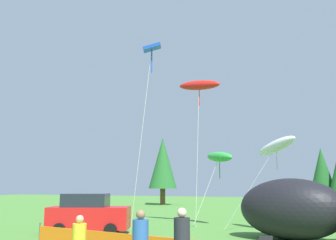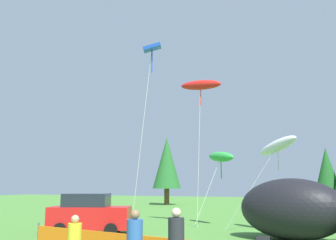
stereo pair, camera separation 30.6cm
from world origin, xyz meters
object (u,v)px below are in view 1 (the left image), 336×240
(inflatable_cat, at_px, (311,212))
(kite_blue_box, at_px, (151,52))
(kite_red_lizard, at_px, (199,85))
(kite_white_ghost, at_px, (276,146))
(kite_green_fish, at_px, (219,157))
(parked_car, at_px, (88,214))

(inflatable_cat, distance_m, kite_blue_box, 10.58)
(inflatable_cat, xyz_separation_m, kite_red_lizard, (-6.05, 4.01, 7.20))
(kite_white_ghost, xyz_separation_m, kite_red_lizard, (-4.49, 1.05, 4.03))
(kite_white_ghost, height_order, kite_red_lizard, kite_red_lizard)
(kite_green_fish, distance_m, kite_red_lizard, 4.56)
(kite_white_ghost, bearing_deg, kite_green_fish, 153.12)
(kite_white_ghost, bearing_deg, inflatable_cat, -62.32)
(parked_car, xyz_separation_m, kite_green_fish, (5.25, 6.02, 3.08))
(parked_car, height_order, kite_white_ghost, kite_white_ghost)
(inflatable_cat, bearing_deg, kite_white_ghost, 132.57)
(kite_green_fish, distance_m, kite_blue_box, 7.90)
(parked_car, relative_size, inflatable_cat, 0.62)
(parked_car, height_order, kite_blue_box, kite_blue_box)
(kite_red_lizard, bearing_deg, parked_car, -128.76)
(inflatable_cat, distance_m, kite_green_fish, 7.47)
(parked_car, bearing_deg, kite_blue_box, -15.04)
(inflatable_cat, relative_size, kite_green_fish, 1.52)
(parked_car, height_order, inflatable_cat, inflatable_cat)
(parked_car, relative_size, kite_white_ghost, 0.83)
(parked_car, relative_size, kite_green_fish, 0.94)
(parked_car, bearing_deg, kite_red_lizard, 32.13)
(inflatable_cat, height_order, kite_white_ghost, kite_white_ghost)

